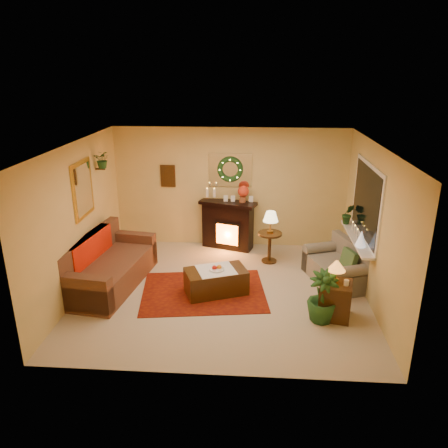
# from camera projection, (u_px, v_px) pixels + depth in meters

# --- Properties ---
(floor) EXTENTS (5.00, 5.00, 0.00)m
(floor) POSITION_uv_depth(u_px,v_px,m) (223.00, 291.00, 7.78)
(floor) COLOR beige
(floor) RESTS_ON ground
(ceiling) EXTENTS (5.00, 5.00, 0.00)m
(ceiling) POSITION_uv_depth(u_px,v_px,m) (222.00, 145.00, 6.90)
(ceiling) COLOR white
(ceiling) RESTS_ON ground
(wall_back) EXTENTS (5.00, 5.00, 0.00)m
(wall_back) POSITION_uv_depth(u_px,v_px,m) (230.00, 188.00, 9.45)
(wall_back) COLOR #EFD88C
(wall_back) RESTS_ON ground
(wall_front) EXTENTS (5.00, 5.00, 0.00)m
(wall_front) POSITION_uv_depth(u_px,v_px,m) (209.00, 285.00, 5.23)
(wall_front) COLOR #EFD88C
(wall_front) RESTS_ON ground
(wall_left) EXTENTS (4.50, 4.50, 0.00)m
(wall_left) POSITION_uv_depth(u_px,v_px,m) (78.00, 219.00, 7.51)
(wall_left) COLOR #EFD88C
(wall_left) RESTS_ON ground
(wall_right) EXTENTS (4.50, 4.50, 0.00)m
(wall_right) POSITION_uv_depth(u_px,v_px,m) (374.00, 226.00, 7.17)
(wall_right) COLOR #EFD88C
(wall_right) RESTS_ON ground
(area_rug) EXTENTS (2.35, 1.89, 0.01)m
(area_rug) POSITION_uv_depth(u_px,v_px,m) (204.00, 292.00, 7.75)
(area_rug) COLOR #55160C
(area_rug) RESTS_ON floor
(sofa) EXTENTS (1.25, 2.29, 0.93)m
(sofa) POSITION_uv_depth(u_px,v_px,m) (110.00, 264.00, 7.86)
(sofa) COLOR brown
(sofa) RESTS_ON floor
(red_throw) EXTENTS (0.84, 1.37, 0.02)m
(red_throw) POSITION_uv_depth(u_px,v_px,m) (111.00, 260.00, 7.97)
(red_throw) COLOR red
(red_throw) RESTS_ON sofa
(fireplace) EXTENTS (1.13, 0.65, 0.99)m
(fireplace) POSITION_uv_depth(u_px,v_px,m) (228.00, 224.00, 9.51)
(fireplace) COLOR black
(fireplace) RESTS_ON floor
(poinsettia) EXTENTS (0.24, 0.24, 0.24)m
(poinsettia) POSITION_uv_depth(u_px,v_px,m) (243.00, 191.00, 9.20)
(poinsettia) COLOR red
(poinsettia) RESTS_ON fireplace
(mantel_candle_a) EXTENTS (0.06, 0.06, 0.18)m
(mantel_candle_a) POSITION_uv_depth(u_px,v_px,m) (207.00, 193.00, 9.25)
(mantel_candle_a) COLOR white
(mantel_candle_a) RESTS_ON fireplace
(mantel_candle_b) EXTENTS (0.06, 0.06, 0.18)m
(mantel_candle_b) POSITION_uv_depth(u_px,v_px,m) (214.00, 193.00, 9.24)
(mantel_candle_b) COLOR beige
(mantel_candle_b) RESTS_ON fireplace
(mantel_mirror) EXTENTS (0.92, 0.02, 0.72)m
(mantel_mirror) POSITION_uv_depth(u_px,v_px,m) (230.00, 170.00, 9.30)
(mantel_mirror) COLOR white
(mantel_mirror) RESTS_ON wall_back
(wreath) EXTENTS (0.55, 0.11, 0.55)m
(wreath) POSITION_uv_depth(u_px,v_px,m) (230.00, 170.00, 9.25)
(wreath) COLOR #194719
(wreath) RESTS_ON wall_back
(wall_art) EXTENTS (0.32, 0.03, 0.48)m
(wall_art) POSITION_uv_depth(u_px,v_px,m) (168.00, 176.00, 9.44)
(wall_art) COLOR #381E11
(wall_art) RESTS_ON wall_back
(gold_mirror) EXTENTS (0.03, 0.84, 1.00)m
(gold_mirror) POSITION_uv_depth(u_px,v_px,m) (83.00, 189.00, 7.63)
(gold_mirror) COLOR gold
(gold_mirror) RESTS_ON wall_left
(hanging_plant) EXTENTS (0.33, 0.28, 0.36)m
(hanging_plant) POSITION_uv_depth(u_px,v_px,m) (103.00, 168.00, 8.25)
(hanging_plant) COLOR #194719
(hanging_plant) RESTS_ON wall_left
(loveseat) EXTENTS (1.15, 1.49, 0.76)m
(loveseat) POSITION_uv_depth(u_px,v_px,m) (337.00, 261.00, 8.00)
(loveseat) COLOR gray
(loveseat) RESTS_ON floor
(window_frame) EXTENTS (0.03, 1.86, 1.36)m
(window_frame) POSITION_uv_depth(u_px,v_px,m) (367.00, 202.00, 7.61)
(window_frame) COLOR white
(window_frame) RESTS_ON wall_right
(window_glass) EXTENTS (0.02, 1.70, 1.22)m
(window_glass) POSITION_uv_depth(u_px,v_px,m) (366.00, 202.00, 7.61)
(window_glass) COLOR black
(window_glass) RESTS_ON wall_right
(window_sill) EXTENTS (0.22, 1.86, 0.04)m
(window_sill) POSITION_uv_depth(u_px,v_px,m) (357.00, 238.00, 7.84)
(window_sill) COLOR white
(window_sill) RESTS_ON wall_right
(mini_tree) EXTENTS (0.18, 0.18, 0.28)m
(mini_tree) POSITION_uv_depth(u_px,v_px,m) (361.00, 238.00, 7.37)
(mini_tree) COLOR white
(mini_tree) RESTS_ON window_sill
(sill_plant) EXTENTS (0.28, 0.23, 0.52)m
(sill_plant) POSITION_uv_depth(u_px,v_px,m) (348.00, 214.00, 8.44)
(sill_plant) COLOR #165515
(sill_plant) RESTS_ON window_sill
(side_table_round) EXTENTS (0.60, 0.60, 0.63)m
(side_table_round) POSITION_uv_depth(u_px,v_px,m) (269.00, 247.00, 8.87)
(side_table_round) COLOR #4F2D14
(side_table_round) RESTS_ON floor
(lamp_cream) EXTENTS (0.30, 0.30, 0.46)m
(lamp_cream) POSITION_uv_depth(u_px,v_px,m) (271.00, 221.00, 8.66)
(lamp_cream) COLOR beige
(lamp_cream) RESTS_ON side_table_round
(end_table_square) EXTENTS (0.58, 0.58, 0.60)m
(end_table_square) POSITION_uv_depth(u_px,v_px,m) (335.00, 301.00, 6.90)
(end_table_square) COLOR black
(end_table_square) RESTS_ON floor
(lamp_tiffany) EXTENTS (0.28, 0.28, 0.42)m
(lamp_tiffany) POSITION_uv_depth(u_px,v_px,m) (336.00, 273.00, 6.78)
(lamp_tiffany) COLOR orange
(lamp_tiffany) RESTS_ON end_table_square
(coffee_table) EXTENTS (1.18, 0.91, 0.44)m
(coffee_table) POSITION_uv_depth(u_px,v_px,m) (216.00, 282.00, 7.66)
(coffee_table) COLOR black
(coffee_table) RESTS_ON floor
(fruit_bowl) EXTENTS (0.26, 0.26, 0.06)m
(fruit_bowl) POSITION_uv_depth(u_px,v_px,m) (217.00, 270.00, 7.56)
(fruit_bowl) COLOR silver
(fruit_bowl) RESTS_ON coffee_table
(floor_palm) EXTENTS (1.54, 1.54, 2.51)m
(floor_palm) POSITION_uv_depth(u_px,v_px,m) (323.00, 295.00, 6.73)
(floor_palm) COLOR #255623
(floor_palm) RESTS_ON floor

